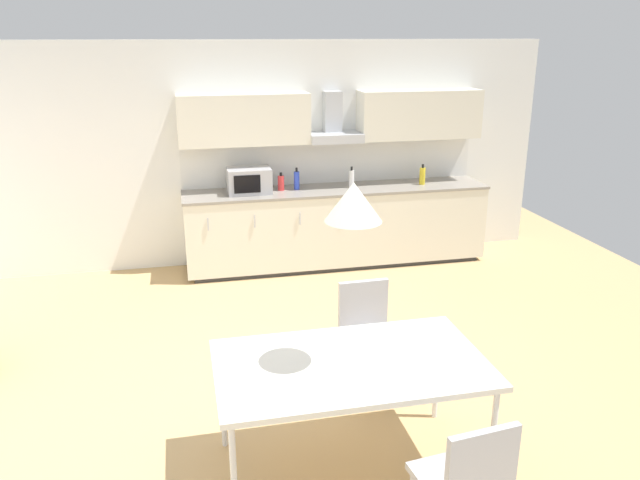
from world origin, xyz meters
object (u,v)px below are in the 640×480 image
(bottle_red, at_px, (281,183))
(bottle_yellow, at_px, (422,176))
(bottle_blue, at_px, (297,180))
(chair_near_right, at_px, (468,478))
(microwave, at_px, (249,181))
(chair_far_right, at_px, (367,328))
(pendant_lamp, at_px, (353,202))
(bottle_white, at_px, (351,179))
(dining_table, at_px, (351,368))

(bottle_red, distance_m, bottle_yellow, 1.68)
(bottle_blue, height_order, chair_near_right, bottle_blue)
(microwave, xyz_separation_m, chair_far_right, (0.54, -2.78, -0.53))
(chair_far_right, bearing_deg, pendant_lamp, -113.05)
(bottle_white, bearing_deg, chair_near_right, -98.00)
(chair_near_right, xyz_separation_m, pendant_lamp, (-0.37, 0.85, 1.21))
(microwave, relative_size, bottle_white, 1.96)
(microwave, height_order, pendant_lamp, pendant_lamp)
(microwave, xyz_separation_m, pendant_lamp, (0.18, -3.63, 0.68))
(bottle_yellow, distance_m, bottle_white, 0.86)
(chair_far_right, bearing_deg, bottle_blue, 89.88)
(bottle_red, relative_size, chair_far_right, 0.23)
(bottle_white, bearing_deg, microwave, 179.60)
(microwave, distance_m, bottle_white, 1.18)
(bottle_blue, distance_m, pendant_lamp, 3.76)
(microwave, relative_size, bottle_blue, 1.91)
(bottle_red, bearing_deg, chair_far_right, -86.42)
(chair_far_right, bearing_deg, microwave, 101.03)
(pendant_lamp, bearing_deg, dining_table, 97.13)
(bottle_red, height_order, bottle_yellow, bottle_yellow)
(chair_far_right, distance_m, pendant_lamp, 1.52)
(microwave, relative_size, dining_table, 0.30)
(microwave, height_order, chair_far_right, microwave)
(dining_table, bearing_deg, bottle_yellow, 62.65)
(bottle_blue, relative_size, bottle_white, 1.02)
(dining_table, height_order, pendant_lamp, pendant_lamp)
(bottle_blue, distance_m, dining_table, 3.70)
(dining_table, bearing_deg, microwave, 92.85)
(bottle_red, distance_m, chair_near_right, 4.54)
(bottle_yellow, bearing_deg, chair_far_right, -118.61)
(bottle_blue, bearing_deg, microwave, -175.29)
(dining_table, bearing_deg, pendant_lamp, -82.87)
(microwave, xyz_separation_m, chair_near_right, (0.55, -4.47, -0.53))
(microwave, height_order, dining_table, microwave)
(chair_near_right, relative_size, pendant_lamp, 2.72)
(chair_near_right, height_order, chair_far_right, same)
(bottle_blue, xyz_separation_m, pendant_lamp, (-0.37, -3.67, 0.71))
(bottle_yellow, distance_m, chair_near_right, 4.71)
(dining_table, distance_m, chair_far_right, 0.94)
(chair_near_right, bearing_deg, dining_table, 113.72)
(bottle_blue, distance_m, chair_near_right, 4.55)
(bottle_red, xyz_separation_m, bottle_white, (0.82, -0.05, 0.02))
(bottle_yellow, bearing_deg, microwave, 179.15)
(bottle_blue, height_order, pendant_lamp, pendant_lamp)
(bottle_white, distance_m, chair_near_right, 4.54)
(bottle_blue, distance_m, bottle_red, 0.18)
(bottle_blue, distance_m, chair_far_right, 2.87)
(bottle_red, relative_size, bottle_white, 0.83)
(microwave, relative_size, pendant_lamp, 1.50)
(bottle_blue, bearing_deg, bottle_yellow, -2.89)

